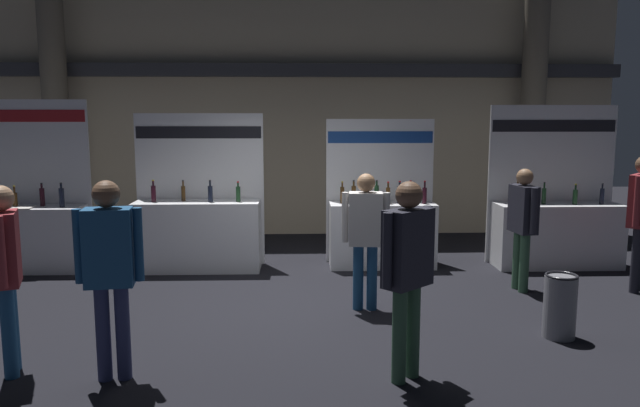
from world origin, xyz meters
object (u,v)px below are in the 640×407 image
object	(u,v)px
exhibitor_booth_1	(198,229)
visitor_3	(523,219)
exhibitor_booth_3	(556,227)
trash_bin	(560,306)
visitor_0	(408,262)
exhibitor_booth_0	(22,230)
visitor_1	(5,263)
visitor_7	(109,261)
visitor_8	(366,229)
exhibitor_booth_2	(382,228)

from	to	relation	value
exhibitor_booth_1	visitor_3	distance (m)	4.61
exhibitor_booth_3	trash_bin	distance (m)	3.25
exhibitor_booth_1	trash_bin	size ratio (longest dim) A/B	3.47
trash_bin	visitor_0	world-z (taller)	visitor_0
exhibitor_booth_0	exhibitor_booth_1	bearing A→B (deg)	-1.25
visitor_1	visitor_7	bearing A→B (deg)	61.38
visitor_1	trash_bin	bearing A→B (deg)	78.12
exhibitor_booth_0	exhibitor_booth_1	size ratio (longest dim) A/B	1.09
visitor_0	visitor_8	size ratio (longest dim) A/B	1.07
visitor_1	visitor_8	world-z (taller)	visitor_1
exhibitor_booth_0	exhibitor_booth_2	xyz separation A→B (m)	(5.38, 0.08, -0.03)
visitor_0	visitor_3	xyz separation A→B (m)	(1.99, 2.66, -0.09)
exhibitor_booth_0	visitor_8	size ratio (longest dim) A/B	1.56
trash_bin	visitor_7	size ratio (longest dim) A/B	0.38
visitor_3	visitor_7	size ratio (longest dim) A/B	0.92
trash_bin	visitor_3	world-z (taller)	visitor_3
exhibitor_booth_3	visitor_0	xyz separation A→B (m)	(-3.00, -3.95, 0.45)
visitor_1	visitor_3	bearing A→B (deg)	94.26
exhibitor_booth_2	visitor_7	distance (m)	4.93
exhibitor_booth_3	visitor_1	distance (m)	7.47
exhibitor_booth_0	visitor_7	bearing A→B (deg)	-57.23
visitor_1	exhibitor_booth_1	bearing A→B (deg)	144.52
visitor_8	visitor_3	bearing A→B (deg)	-156.03
exhibitor_booth_0	trash_bin	xyz separation A→B (m)	(6.81, -3.04, -0.27)
exhibitor_booth_3	visitor_3	bearing A→B (deg)	-128.07
trash_bin	visitor_1	world-z (taller)	visitor_1
trash_bin	visitor_0	bearing A→B (deg)	-151.62
exhibitor_booth_2	exhibitor_booth_3	distance (m)	2.66
visitor_7	exhibitor_booth_0	bearing A→B (deg)	115.37
exhibitor_booth_0	exhibitor_booth_2	distance (m)	5.38
visitor_8	visitor_7	bearing A→B (deg)	42.93
trash_bin	exhibitor_booth_2	bearing A→B (deg)	114.61
exhibitor_booth_2	exhibitor_booth_3	world-z (taller)	exhibitor_booth_3
visitor_1	visitor_7	size ratio (longest dim) A/B	0.97
exhibitor_booth_0	visitor_0	distance (m)	6.45
visitor_1	exhibitor_booth_2	bearing A→B (deg)	115.48
exhibitor_booth_2	exhibitor_booth_3	size ratio (longest dim) A/B	0.91
exhibitor_booth_1	visitor_1	distance (m)	3.86
visitor_7	visitor_1	bearing A→B (deg)	163.62
exhibitor_booth_3	visitor_8	distance (m)	3.75
exhibitor_booth_1	visitor_8	world-z (taller)	exhibitor_booth_1
exhibitor_booth_2	visitor_7	size ratio (longest dim) A/B	1.28
visitor_0	visitor_7	bearing A→B (deg)	136.07
visitor_0	visitor_7	world-z (taller)	visitor_7
exhibitor_booth_1	visitor_3	size ratio (longest dim) A/B	1.44
exhibitor_booth_0	visitor_8	bearing A→B (deg)	-22.79
exhibitor_booth_0	visitor_1	xyz separation A→B (m)	(1.57, -3.75, 0.40)
visitor_8	exhibitor_booth_1	bearing A→B (deg)	-36.02
exhibitor_booth_0	visitor_3	xyz separation A→B (m)	(7.03, -1.33, 0.35)
exhibitor_booth_0	visitor_0	bearing A→B (deg)	-38.39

